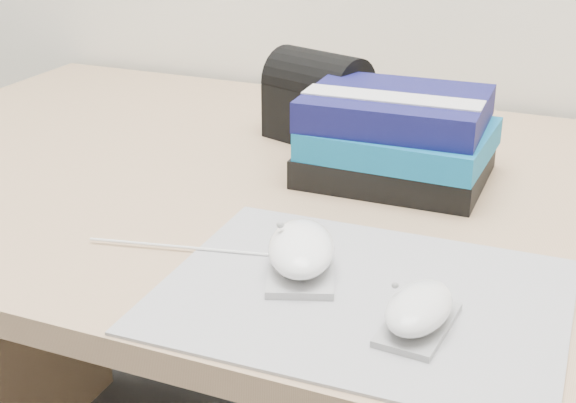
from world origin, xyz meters
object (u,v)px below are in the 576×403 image
at_px(desk, 417,338).
at_px(mouse_rear, 301,251).
at_px(book_stack, 397,137).
at_px(mouse_front, 419,311).
at_px(pouch, 318,97).

bearing_deg(desk, mouse_rear, -100.99).
height_order(mouse_rear, book_stack, book_stack).
height_order(mouse_rear, mouse_front, mouse_rear).
relative_size(mouse_rear, mouse_front, 1.34).
distance_m(desk, book_stack, 0.29).
distance_m(mouse_rear, mouse_front, 0.14).
relative_size(mouse_rear, pouch, 0.83).
xyz_separation_m(mouse_rear, pouch, (-0.13, 0.39, 0.04)).
xyz_separation_m(mouse_front, book_stack, (-0.12, 0.34, 0.03)).
bearing_deg(mouse_front, desk, 102.03).
height_order(mouse_front, book_stack, book_stack).
bearing_deg(mouse_rear, book_stack, 87.10).
distance_m(desk, mouse_rear, 0.39).
bearing_deg(book_stack, pouch, 143.98).
relative_size(mouse_front, book_stack, 0.42).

